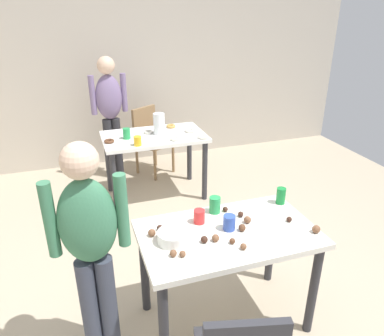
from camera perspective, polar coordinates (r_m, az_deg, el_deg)
The scene contains 36 objects.
ground_plane at distance 2.94m, azimuth 4.27°, elevation -21.41°, with size 6.40×6.40×0.00m, color tan.
wall_back at distance 5.21m, azimuth -9.31°, elevation 15.11°, with size 6.40×0.10×2.60m, color #BCB2A3.
dining_table_near at distance 2.48m, azimuth 5.50°, elevation -11.92°, with size 1.14×0.67×0.75m.
dining_table_far at distance 4.18m, azimuth -5.85°, elevation 3.63°, with size 1.13×0.68×0.75m.
chair_far_table at distance 4.88m, azimuth -6.50°, elevation 4.89°, with size 0.55×0.55×0.87m.
person_girl_near at distance 2.18m, azimuth -15.48°, elevation -10.85°, with size 0.45×0.22×1.46m.
person_adult_far at distance 4.69m, azimuth -12.62°, elevation 9.11°, with size 0.45×0.23×1.53m.
mixing_bowl at distance 2.30m, azimuth -2.95°, elevation -10.58°, with size 0.19×0.19×0.07m, color white.
soda_can at distance 2.77m, azimuth 13.61°, elevation -4.20°, with size 0.07×0.07×0.12m, color #198438.
fork_near at distance 2.55m, azimuth 11.88°, elevation -8.10°, with size 0.17×0.02×0.01m, color silver.
cup_near_0 at distance 2.47m, azimuth 1.13°, elevation -7.52°, with size 0.08×0.08×0.09m, color red.
cup_near_1 at distance 2.58m, azimuth 3.56°, elevation -5.71°, with size 0.08×0.08×0.12m, color green.
cup_near_2 at distance 2.41m, azimuth 5.79°, elevation -8.42°, with size 0.08×0.08×0.10m, color #3351B2.
cake_ball_0 at distance 2.18m, azimuth -1.47°, elevation -13.15°, with size 0.04×0.04×0.04m, color brown.
cake_ball_1 at distance 2.51m, azimuth 18.67°, elevation -8.96°, with size 0.05×0.05×0.05m, color brown.
cake_ball_2 at distance 2.58m, azimuth 14.82°, elevation -7.68°, with size 0.04×0.04×0.04m, color #3D2319.
cake_ball_3 at distance 2.29m, azimuth 1.90°, elevation -11.01°, with size 0.04×0.04×0.04m, color #3D2319.
cake_ball_4 at distance 2.36m, azimuth -6.25°, elevation -9.95°, with size 0.05×0.05×0.05m, color brown.
cake_ball_5 at distance 2.26m, azimuth 7.97°, elevation -11.95°, with size 0.04×0.04×0.04m, color brown.
cake_ball_6 at distance 2.42m, azimuth 7.76°, elevation -9.15°, with size 0.05×0.05×0.05m, color brown.
cake_ball_7 at distance 2.30m, azimuth 6.26°, elevation -11.17°, with size 0.04×0.04×0.04m, color brown.
cake_ball_8 at distance 2.19m, azimuth -2.93°, elevation -13.06°, with size 0.04×0.04×0.04m, color brown.
cake_ball_9 at distance 2.41m, azimuth -5.01°, elevation -9.21°, with size 0.04×0.04×0.04m, color #3D2319.
cake_ball_10 at distance 2.50m, azimuth 8.57°, elevation -7.93°, with size 0.05×0.05×0.05m, color brown.
cake_ball_11 at distance 2.31m, azimuth 3.66°, elevation -10.76°, with size 0.05×0.05×0.05m, color brown.
cake_ball_12 at distance 2.62m, azimuth 5.18°, elevation -6.38°, with size 0.04×0.04×0.04m, color #3D2319.
cake_ball_13 at distance 2.57m, azimuth 7.55°, elevation -7.12°, with size 0.04×0.04×0.04m, color #3D2319.
pitcher_far at distance 4.13m, azimuth -5.12°, elevation 6.83°, with size 0.13×0.13×0.24m, color white.
cup_far_0 at distance 3.83m, azimuth -8.43°, elevation 4.17°, with size 0.08×0.08×0.10m, color yellow.
cup_far_1 at distance 4.05m, azimuth -10.10°, elevation 5.27°, with size 0.08×0.08×0.12m, color green.
donut_far_0 at distance 3.96m, azimuth -2.67°, elevation 4.55°, with size 0.11×0.11×0.03m, color white.
donut_far_1 at distance 4.20m, azimuth -6.80°, elevation 5.56°, with size 0.10×0.10×0.03m, color white.
donut_far_2 at distance 4.22m, azimuth -0.27°, elevation 5.87°, with size 0.13×0.13×0.04m, color white.
donut_far_3 at distance 3.98m, azimuth -12.71°, elevation 4.08°, with size 0.11×0.11×0.03m, color brown.
donut_far_4 at distance 4.01m, azimuth 1.68°, elevation 4.85°, with size 0.11×0.11×0.03m, color white.
donut_far_5 at distance 4.38m, azimuth -3.28°, elevation 6.50°, with size 0.11×0.11×0.03m, color gold.
Camera 1 is at (-0.84, -1.88, 2.09)m, focal length 34.43 mm.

